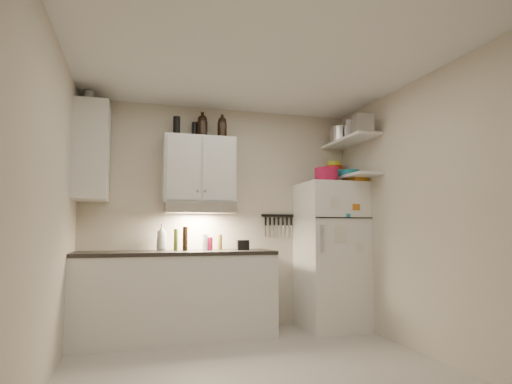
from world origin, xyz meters
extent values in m
cube|color=#B7B1A9|center=(0.00, 0.00, -0.01)|extent=(3.20, 3.00, 0.02)
cube|color=white|center=(0.00, 0.00, 2.61)|extent=(3.20, 3.00, 0.02)
cube|color=beige|center=(0.00, 1.51, 1.30)|extent=(3.20, 0.02, 2.60)
cube|color=beige|center=(-1.61, 0.00, 1.30)|extent=(0.02, 3.00, 2.60)
cube|color=beige|center=(1.61, 0.00, 1.30)|extent=(0.02, 3.00, 2.60)
cube|color=white|center=(-0.55, 1.20, 0.44)|extent=(2.10, 0.60, 0.88)
cube|color=#292523|center=(-0.55, 1.20, 0.90)|extent=(2.10, 0.62, 0.04)
cube|color=white|center=(-0.30, 1.33, 1.83)|extent=(0.80, 0.33, 0.75)
cube|color=white|center=(-1.44, 1.20, 1.95)|extent=(0.33, 0.55, 1.00)
cube|color=silver|center=(-0.30, 1.27, 1.39)|extent=(0.76, 0.46, 0.12)
cube|color=white|center=(1.25, 1.16, 0.85)|extent=(0.70, 0.68, 1.70)
cube|color=white|center=(1.45, 1.02, 2.20)|extent=(0.30, 0.95, 0.03)
cube|color=white|center=(1.45, 1.02, 1.76)|extent=(0.30, 0.95, 0.03)
cube|color=black|center=(0.70, 1.49, 1.32)|extent=(0.42, 0.02, 0.03)
cylinder|color=#AD143E|center=(1.12, 0.98, 1.78)|extent=(0.29, 0.29, 0.15)
cube|color=#C16F18|center=(1.49, 0.98, 1.75)|extent=(0.26, 0.31, 0.09)
cylinder|color=silver|center=(1.34, 1.08, 1.75)|extent=(0.07, 0.07, 0.10)
cylinder|color=silver|center=(1.46, 1.28, 2.32)|extent=(0.34, 0.34, 0.20)
cube|color=#AAAAAD|center=(1.46, 0.94, 2.32)|extent=(0.26, 0.25, 0.20)
cube|color=#AAAAAD|center=(1.39, 0.62, 2.31)|extent=(0.21, 0.21, 0.19)
cylinder|color=teal|center=(1.43, 1.34, 1.83)|extent=(0.27, 0.27, 0.11)
cylinder|color=red|center=(1.42, 1.38, 1.92)|extent=(0.22, 0.22, 0.06)
cylinder|color=#CCDC26|center=(1.42, 1.38, 1.97)|extent=(0.17, 0.17, 0.05)
cylinder|color=teal|center=(1.42, 1.00, 1.81)|extent=(0.32, 0.32, 0.07)
cylinder|color=black|center=(-0.35, 1.41, 2.30)|extent=(0.07, 0.07, 0.19)
cylinder|color=black|center=(-0.56, 1.35, 2.31)|extent=(0.09, 0.09, 0.23)
cylinder|color=silver|center=(-1.48, 1.20, 2.52)|extent=(0.11, 0.11, 0.14)
imported|color=white|center=(-0.70, 1.35, 1.08)|extent=(0.13, 0.13, 0.33)
cylinder|color=brown|center=(-0.05, 1.34, 1.01)|extent=(0.07, 0.07, 0.17)
cylinder|color=#475916|center=(-0.55, 1.26, 1.04)|extent=(0.05, 0.05, 0.24)
cylinder|color=black|center=(-0.46, 1.21, 1.05)|extent=(0.07, 0.07, 0.26)
cylinder|color=silver|center=(-0.24, 1.23, 1.01)|extent=(0.06, 0.06, 0.18)
cylinder|color=#AD143E|center=(-0.19, 1.26, 0.99)|extent=(0.09, 0.09, 0.14)
cube|color=black|center=(0.19, 1.20, 0.98)|extent=(0.14, 0.10, 0.11)
camera|label=1|loc=(-1.02, -3.47, 1.15)|focal=30.00mm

